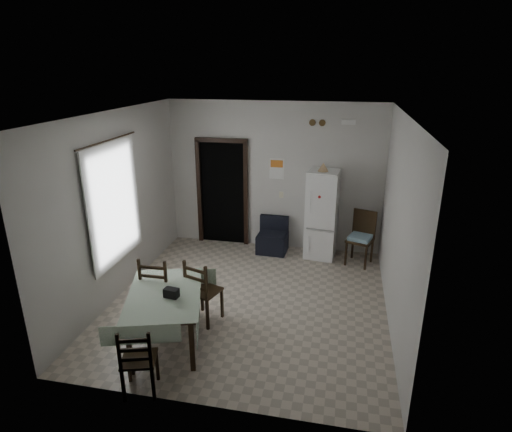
{
  "coord_description": "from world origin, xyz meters",
  "views": [
    {
      "loc": [
        1.3,
        -5.78,
        3.54
      ],
      "look_at": [
        0.0,
        0.5,
        1.25
      ],
      "focal_mm": 30.0,
      "sensor_mm": 36.0,
      "label": 1
    }
  ],
  "objects_px": {
    "navy_seat": "(272,235)",
    "corner_chair": "(360,239)",
    "dining_table": "(166,318)",
    "dining_chair_far_right": "(204,290)",
    "dining_chair_far_left": "(160,288)",
    "fridge": "(322,215)",
    "dining_chair_near_head": "(139,358)"
  },
  "relations": [
    {
      "from": "dining_chair_near_head",
      "to": "dining_chair_far_right",
      "type": "bearing_deg",
      "value": -116.24
    },
    {
      "from": "dining_table",
      "to": "dining_chair_far_left",
      "type": "distance_m",
      "value": 0.59
    },
    {
      "from": "navy_seat",
      "to": "dining_chair_far_right",
      "type": "height_order",
      "value": "dining_chair_far_right"
    },
    {
      "from": "dining_table",
      "to": "dining_chair_far_left",
      "type": "relative_size",
      "value": 1.36
    },
    {
      "from": "corner_chair",
      "to": "dining_chair_far_left",
      "type": "relative_size",
      "value": 0.97
    },
    {
      "from": "dining_chair_near_head",
      "to": "dining_table",
      "type": "bearing_deg",
      "value": -102.21
    },
    {
      "from": "fridge",
      "to": "dining_table",
      "type": "xyz_separation_m",
      "value": [
        -1.83,
        -3.18,
        -0.48
      ]
    },
    {
      "from": "navy_seat",
      "to": "dining_table",
      "type": "bearing_deg",
      "value": -103.05
    },
    {
      "from": "navy_seat",
      "to": "dining_table",
      "type": "distance_m",
      "value": 3.3
    },
    {
      "from": "dining_chair_far_right",
      "to": "dining_chair_near_head",
      "type": "distance_m",
      "value": 1.55
    },
    {
      "from": "corner_chair",
      "to": "dining_chair_far_left",
      "type": "distance_m",
      "value": 3.77
    },
    {
      "from": "dining_chair_far_left",
      "to": "dining_chair_near_head",
      "type": "relative_size",
      "value": 1.18
    },
    {
      "from": "dining_chair_far_left",
      "to": "dining_chair_far_right",
      "type": "xyz_separation_m",
      "value": [
        0.62,
        0.11,
        -0.03
      ]
    },
    {
      "from": "corner_chair",
      "to": "dining_table",
      "type": "xyz_separation_m",
      "value": [
        -2.56,
        -2.97,
        -0.14
      ]
    },
    {
      "from": "navy_seat",
      "to": "dining_table",
      "type": "height_order",
      "value": "dining_table"
    },
    {
      "from": "fridge",
      "to": "navy_seat",
      "type": "relative_size",
      "value": 2.47
    },
    {
      "from": "corner_chair",
      "to": "dining_chair_far_right",
      "type": "xyz_separation_m",
      "value": [
        -2.23,
        -2.36,
        -0.01
      ]
    },
    {
      "from": "corner_chair",
      "to": "dining_chair_far_left",
      "type": "xyz_separation_m",
      "value": [
        -2.85,
        -2.47,
        0.02
      ]
    },
    {
      "from": "dining_chair_far_right",
      "to": "navy_seat",
      "type": "bearing_deg",
      "value": -84.04
    },
    {
      "from": "fridge",
      "to": "corner_chair",
      "type": "height_order",
      "value": "fridge"
    },
    {
      "from": "dining_chair_far_left",
      "to": "dining_chair_far_right",
      "type": "relative_size",
      "value": 1.06
    },
    {
      "from": "corner_chair",
      "to": "dining_chair_near_head",
      "type": "height_order",
      "value": "corner_chair"
    },
    {
      "from": "navy_seat",
      "to": "dining_chair_far_left",
      "type": "xyz_separation_m",
      "value": [
        -1.18,
        -2.69,
        0.17
      ]
    },
    {
      "from": "dining_chair_far_left",
      "to": "dining_table",
      "type": "bearing_deg",
      "value": 120.77
    },
    {
      "from": "dining_chair_far_left",
      "to": "dining_chair_near_head",
      "type": "xyz_separation_m",
      "value": [
        0.36,
        -1.41,
        -0.08
      ]
    },
    {
      "from": "fridge",
      "to": "corner_chair",
      "type": "xyz_separation_m",
      "value": [
        0.73,
        -0.21,
        -0.35
      ]
    },
    {
      "from": "navy_seat",
      "to": "corner_chair",
      "type": "relative_size",
      "value": 0.69
    },
    {
      "from": "fridge",
      "to": "navy_seat",
      "type": "distance_m",
      "value": 1.07
    },
    {
      "from": "dining_chair_far_right",
      "to": "dining_chair_near_head",
      "type": "xyz_separation_m",
      "value": [
        -0.26,
        -1.53,
        -0.05
      ]
    },
    {
      "from": "corner_chair",
      "to": "dining_chair_far_left",
      "type": "height_order",
      "value": "dining_chair_far_left"
    },
    {
      "from": "fridge",
      "to": "dining_table",
      "type": "distance_m",
      "value": 3.7
    },
    {
      "from": "navy_seat",
      "to": "corner_chair",
      "type": "bearing_deg",
      "value": -4.75
    }
  ]
}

